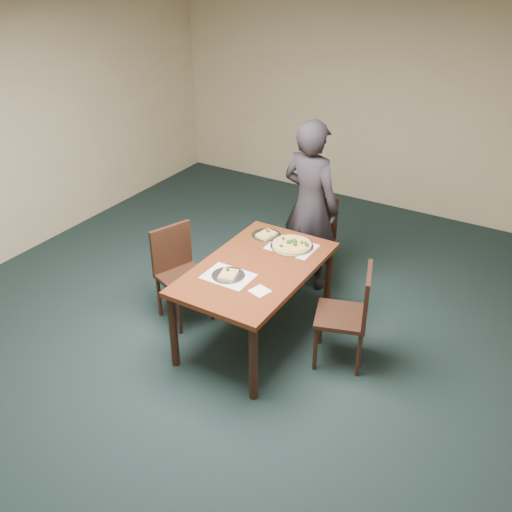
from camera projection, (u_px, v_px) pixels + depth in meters
The scene contains 13 objects.
ground at pixel (207, 368), 4.87m from camera, with size 8.00×8.00×0.00m, color black.
room_shell at pixel (196, 178), 4.00m from camera, with size 8.00×8.00×8.00m.
dining_table at pixel (256, 275), 4.93m from camera, with size 0.90×1.50×0.75m.
chair_far at pixel (315, 237), 5.86m from camera, with size 0.54×0.54×0.91m.
chair_left at pixel (179, 268), 5.31m from camera, with size 0.54×0.54×0.91m.
chair_right at pixel (351, 311), 4.71m from camera, with size 0.53×0.53×0.91m.
diner at pixel (310, 206), 5.66m from camera, with size 0.64×0.42×1.75m, color black.
placemat_main at pixel (292, 247), 5.18m from camera, with size 0.42×0.32×0.00m, color white.
placemat_near at pixel (228, 276), 4.74m from camera, with size 0.40×0.30×0.00m, color white.
pizza_pan at pixel (292, 245), 5.17m from camera, with size 0.39×0.39×0.07m.
slice_plate_near at pixel (228, 275), 4.74m from camera, with size 0.28×0.28×0.06m.
slice_plate_far at pixel (266, 235), 5.37m from camera, with size 0.28×0.28×0.06m.
napkin at pixel (260, 291), 4.54m from camera, with size 0.14×0.14×0.01m, color white.
Camera 1 is at (2.29, -2.99, 3.26)m, focal length 40.00 mm.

